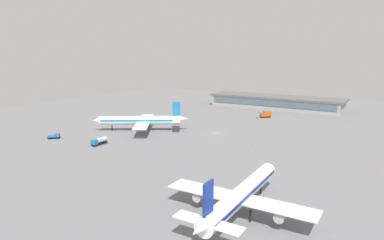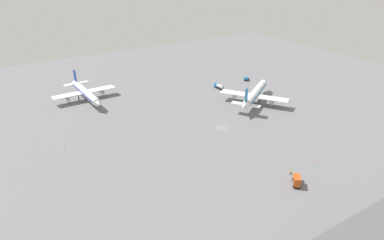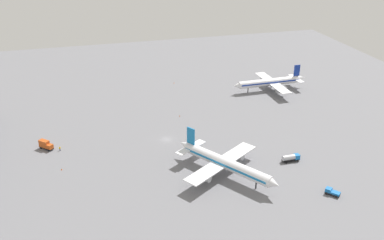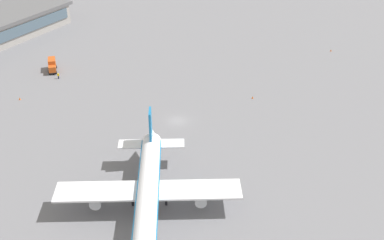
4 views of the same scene
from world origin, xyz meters
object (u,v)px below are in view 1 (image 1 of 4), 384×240
(safety_cone_mid_apron, at_px, (252,144))
(safety_cone_far_side, at_px, (232,115))
(fuel_truck, at_px, (99,141))
(airplane_taxiing, at_px, (141,120))
(catering_truck, at_px, (266,114))
(ground_crew_worker, at_px, (257,117))
(airplane_at_gate, at_px, (241,194))
(safety_cone_near_gate, at_px, (378,170))
(pushback_tractor, at_px, (54,136))

(safety_cone_mid_apron, distance_m, safety_cone_far_side, 57.83)
(fuel_truck, bearing_deg, safety_cone_far_side, 167.00)
(airplane_taxiing, distance_m, catering_truck, 66.86)
(catering_truck, distance_m, safety_cone_far_side, 17.53)
(airplane_taxiing, distance_m, ground_crew_worker, 61.26)
(airplane_at_gate, bearing_deg, safety_cone_near_gate, -27.81)
(catering_truck, xyz_separation_m, safety_cone_mid_apron, (-14.50, 54.21, -1.40))
(airplane_taxiing, distance_m, safety_cone_mid_apron, 48.64)
(pushback_tractor, bearing_deg, safety_cone_near_gate, -27.38)
(fuel_truck, bearing_deg, ground_crew_worker, 157.66)
(pushback_tractor, xyz_separation_m, safety_cone_far_side, (-36.63, -80.21, -0.67))
(airplane_at_gate, relative_size, fuel_truck, 6.00)
(ground_crew_worker, bearing_deg, fuel_truck, -132.99)
(airplane_taxiing, relative_size, ground_crew_worker, 21.27)
(pushback_tractor, distance_m, safety_cone_mid_apron, 74.69)
(airplane_taxiing, bearing_deg, safety_cone_far_side, -141.82)
(airplane_at_gate, distance_m, fuel_truck, 68.06)
(airplane_taxiing, relative_size, pushback_tractor, 7.75)
(fuel_truck, distance_m, safety_cone_near_gate, 88.87)
(pushback_tractor, relative_size, safety_cone_near_gate, 7.64)
(ground_crew_worker, bearing_deg, safety_cone_far_side, 159.71)
(airplane_taxiing, height_order, safety_cone_far_side, airplane_taxiing)
(airplane_at_gate, relative_size, safety_cone_near_gate, 63.60)
(catering_truck, height_order, safety_cone_mid_apron, catering_truck)
(safety_cone_far_side, bearing_deg, catering_truck, -161.81)
(safety_cone_far_side, bearing_deg, pushback_tractor, 65.45)
(airplane_taxiing, height_order, pushback_tractor, airplane_taxiing)
(airplane_at_gate, relative_size, pushback_tractor, 8.32)
(pushback_tractor, height_order, safety_cone_far_side, pushback_tractor)
(fuel_truck, relative_size, ground_crew_worker, 3.81)
(pushback_tractor, distance_m, safety_cone_far_side, 88.18)
(safety_cone_far_side, bearing_deg, airplane_at_gate, 116.44)
(airplane_at_gate, xyz_separation_m, ground_crew_worker, (35.37, -99.46, -3.38))
(airplane_at_gate, xyz_separation_m, safety_cone_far_side, (49.20, -98.93, -3.93))
(airplane_at_gate, bearing_deg, ground_crew_worker, 18.37)
(airplane_at_gate, xyz_separation_m, fuel_truck, (64.45, -21.68, -2.84))
(airplane_taxiing, distance_m, pushback_tractor, 34.30)
(airplane_taxiing, height_order, ground_crew_worker, airplane_taxiing)
(safety_cone_far_side, bearing_deg, ground_crew_worker, -177.80)
(safety_cone_mid_apron, bearing_deg, airplane_at_gate, 109.83)
(airplane_taxiing, distance_m, fuel_truck, 25.39)
(fuel_truck, relative_size, safety_cone_mid_apron, 10.60)
(safety_cone_near_gate, bearing_deg, catering_truck, -48.32)
(airplane_at_gate, distance_m, safety_cone_near_gate, 48.67)
(airplane_at_gate, height_order, catering_truck, airplane_at_gate)
(airplane_at_gate, distance_m, pushback_tractor, 87.91)
(airplane_at_gate, xyz_separation_m, catering_truck, (32.59, -104.39, -2.53))
(airplane_at_gate, height_order, safety_cone_near_gate, airplane_at_gate)
(pushback_tractor, relative_size, safety_cone_far_side, 7.64)
(catering_truck, distance_m, safety_cone_mid_apron, 56.13)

